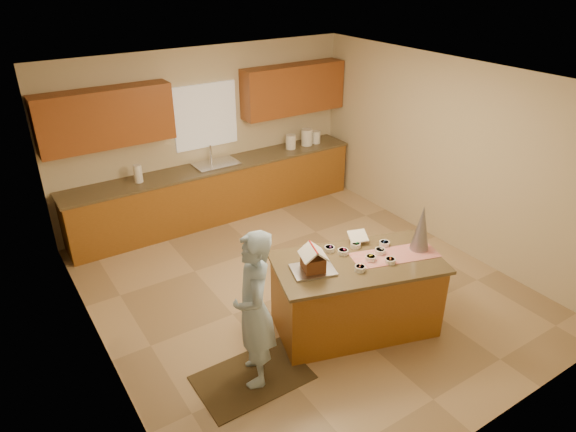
% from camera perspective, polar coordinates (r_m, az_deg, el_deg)
% --- Properties ---
extents(floor, '(5.50, 5.50, 0.00)m').
position_cam_1_polar(floor, '(6.81, 1.64, -7.95)').
color(floor, tan).
rests_on(floor, ground).
extents(ceiling, '(5.50, 5.50, 0.00)m').
position_cam_1_polar(ceiling, '(5.71, 2.00, 14.84)').
color(ceiling, silver).
rests_on(ceiling, floor).
extents(wall_back, '(5.50, 5.50, 0.00)m').
position_cam_1_polar(wall_back, '(8.39, -9.08, 8.98)').
color(wall_back, beige).
rests_on(wall_back, floor).
extents(wall_front, '(5.50, 5.50, 0.00)m').
position_cam_1_polar(wall_front, '(4.49, 22.55, -10.14)').
color(wall_front, beige).
rests_on(wall_front, floor).
extents(wall_left, '(5.50, 5.50, 0.00)m').
position_cam_1_polar(wall_left, '(5.28, -21.15, -3.92)').
color(wall_left, beige).
rests_on(wall_left, floor).
extents(wall_right, '(5.50, 5.50, 0.00)m').
position_cam_1_polar(wall_right, '(7.74, 17.30, 6.53)').
color(wall_right, beige).
rests_on(wall_right, floor).
extents(stone_accent, '(0.00, 2.50, 2.50)m').
position_cam_1_polar(stone_accent, '(4.67, -18.33, -9.25)').
color(stone_accent, gray).
rests_on(stone_accent, wall_left).
extents(window_curtain, '(1.05, 0.03, 1.00)m').
position_cam_1_polar(window_curtain, '(8.28, -9.14, 10.90)').
color(window_curtain, white).
rests_on(window_curtain, wall_back).
extents(back_counter_base, '(4.80, 0.60, 0.88)m').
position_cam_1_polar(back_counter_base, '(8.46, -7.78, 2.61)').
color(back_counter_base, brown).
rests_on(back_counter_base, floor).
extents(back_counter_top, '(4.85, 0.63, 0.04)m').
position_cam_1_polar(back_counter_top, '(8.28, -7.97, 5.51)').
color(back_counter_top, brown).
rests_on(back_counter_top, back_counter_base).
extents(upper_cabinet_left, '(1.85, 0.35, 0.80)m').
position_cam_1_polar(upper_cabinet_left, '(7.60, -19.60, 10.20)').
color(upper_cabinet_left, brown).
rests_on(upper_cabinet_left, wall_back).
extents(upper_cabinet_right, '(1.85, 0.35, 0.80)m').
position_cam_1_polar(upper_cabinet_right, '(8.81, 0.60, 13.90)').
color(upper_cabinet_right, brown).
rests_on(upper_cabinet_right, wall_back).
extents(sink, '(0.70, 0.45, 0.12)m').
position_cam_1_polar(sink, '(8.28, -7.97, 5.44)').
color(sink, silver).
rests_on(sink, back_counter_top).
extents(faucet, '(0.03, 0.03, 0.28)m').
position_cam_1_polar(faucet, '(8.38, -8.59, 6.89)').
color(faucet, silver).
rests_on(faucet, back_counter_top).
extents(island_base, '(1.95, 1.37, 0.87)m').
position_cam_1_polar(island_base, '(5.97, 7.52, -8.82)').
color(island_base, brown).
rests_on(island_base, floor).
extents(island_top, '(2.05, 1.46, 0.04)m').
position_cam_1_polar(island_top, '(5.72, 7.79, -5.15)').
color(island_top, brown).
rests_on(island_top, island_base).
extents(table_runner, '(1.04, 0.63, 0.01)m').
position_cam_1_polar(table_runner, '(5.88, 11.78, -4.26)').
color(table_runner, red).
rests_on(table_runner, island_top).
extents(baking_tray, '(0.53, 0.45, 0.02)m').
position_cam_1_polar(baking_tray, '(5.49, 2.78, -6.00)').
color(baking_tray, silver).
rests_on(baking_tray, island_top).
extents(cookbook, '(0.26, 0.22, 0.09)m').
position_cam_1_polar(cookbook, '(6.01, 7.76, -2.24)').
color(cookbook, white).
rests_on(cookbook, island_top).
extents(tinsel_tree, '(0.27, 0.27, 0.54)m').
position_cam_1_polar(tinsel_tree, '(5.93, 14.61, -1.32)').
color(tinsel_tree, '#B8B7C4').
rests_on(tinsel_tree, island_top).
extents(rug, '(1.14, 0.74, 0.01)m').
position_cam_1_polar(rug, '(5.58, -3.96, -17.44)').
color(rug, black).
rests_on(rug, floor).
extents(boy, '(0.61, 0.72, 1.68)m').
position_cam_1_polar(boy, '(5.04, -3.77, -10.36)').
color(boy, '#A7CCEE').
rests_on(boy, rug).
extents(canister_a, '(0.18, 0.18, 0.24)m').
position_cam_1_polar(canister_a, '(8.88, 0.30, 8.24)').
color(canister_a, white).
rests_on(canister_a, back_counter_top).
extents(canister_b, '(0.20, 0.20, 0.29)m').
position_cam_1_polar(canister_b, '(9.05, 2.11, 8.74)').
color(canister_b, white).
rests_on(canister_b, back_counter_top).
extents(canister_c, '(0.15, 0.15, 0.22)m').
position_cam_1_polar(canister_c, '(9.17, 3.13, 8.75)').
color(canister_c, white).
rests_on(canister_c, back_counter_top).
extents(paper_towel, '(0.12, 0.12, 0.26)m').
position_cam_1_polar(paper_towel, '(7.83, -16.31, 4.54)').
color(paper_towel, white).
rests_on(paper_towel, back_counter_top).
extents(gingerbread_house, '(0.34, 0.34, 0.28)m').
position_cam_1_polar(gingerbread_house, '(5.43, 2.81, -4.98)').
color(gingerbread_house, brown).
rests_on(gingerbread_house, baking_tray).
extents(candy_bowls, '(0.72, 0.68, 0.05)m').
position_cam_1_polar(candy_bowls, '(5.80, 8.44, -4.12)').
color(candy_bowls, '#DB266F').
rests_on(candy_bowls, island_top).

